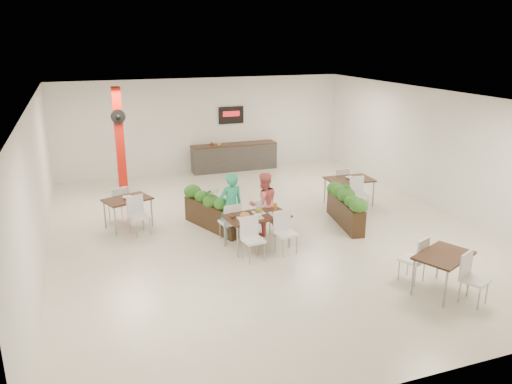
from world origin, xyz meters
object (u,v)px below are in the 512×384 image
diner_woman (264,204)px  side_table_b (349,183)px  side_table_a (128,204)px  diner_man (231,206)px  planter_left (212,209)px  main_table (257,220)px  red_column (120,142)px  side_table_c (443,261)px  service_counter (234,156)px  planter_right (345,205)px

diner_woman → side_table_b: size_ratio=0.93×
side_table_a → diner_man: bearing=-55.0°
planter_left → diner_man: bearing=-70.3°
side_table_a → main_table: bearing=-60.3°
red_column → side_table_a: red_column is taller
red_column → diner_man: (2.06, -4.10, -0.85)m
side_table_c → diner_woman: bearing=94.6°
service_counter → main_table: 6.80m
service_counter → red_column: bearing=-155.0°
diner_man → planter_right: size_ratio=0.79×
side_table_b → diner_man: bearing=-159.5°
main_table → side_table_a: (-2.57, 2.20, -0.02)m
main_table → diner_woman: diner_woman is taller
side_table_b → side_table_c: bearing=-98.4°
service_counter → planter_right: service_counter is taller
diner_man → side_table_c: (2.89, -3.76, -0.18)m
service_counter → side_table_a: service_counter is taller
side_table_b → planter_left: bearing=-170.6°
service_counter → diner_man: (-1.94, -5.96, 0.30)m
service_counter → diner_woman: size_ratio=1.97×
diner_woman → side_table_a: bearing=-34.8°
red_column → side_table_b: (5.89, -2.83, -1.01)m
red_column → service_counter: bearing=25.0°
diner_woman → planter_left: 1.33m
service_counter → side_table_a: size_ratio=1.80×
side_table_b → side_table_c: same height
service_counter → side_table_c: 9.77m
red_column → side_table_c: size_ratio=1.94×
main_table → planter_left: planter_left is taller
service_counter → planter_right: size_ratio=1.50×
side_table_a → red_column: bearing=67.4°
diner_man → side_table_a: 2.68m
diner_woman → side_table_b: 3.29m
planter_left → side_table_b: planter_left is taller
red_column → main_table: 5.44m
side_table_a → side_table_c: bearing=-66.0°
service_counter → main_table: (-1.55, -6.62, 0.14)m
planter_right → side_table_b: size_ratio=1.22×
planter_left → side_table_b: bearing=7.1°
main_table → side_table_a: same height
diner_man → diner_woman: 0.80m
main_table → side_table_c: 3.99m
diner_woman → side_table_a: (-2.98, 1.54, -0.14)m
side_table_c → service_counter: bearing=71.1°
planter_right → side_table_c: size_ratio=1.21×
diner_man → side_table_b: bearing=-169.3°
red_column → planter_left: bearing=-61.9°
side_table_c → planter_right: bearing=64.6°
red_column → side_table_b: size_ratio=1.96×
planter_left → side_table_a: 2.07m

